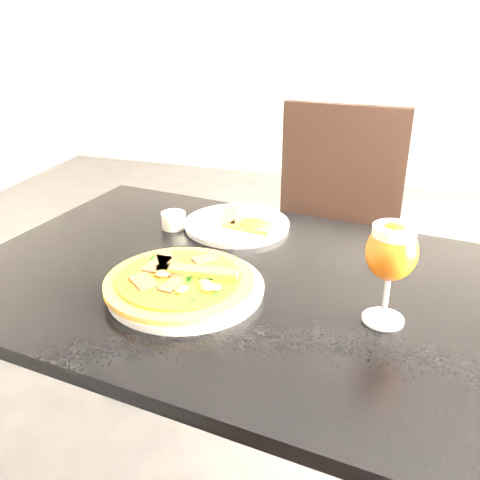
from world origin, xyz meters
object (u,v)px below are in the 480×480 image
(chair_far, at_px, (331,240))
(dining_table, at_px, (240,313))
(pizza, at_px, (180,280))
(beer_glass, at_px, (392,253))

(chair_far, bearing_deg, dining_table, -96.29)
(dining_table, bearing_deg, pizza, -126.88)
(dining_table, xyz_separation_m, chair_far, (0.10, 0.72, -0.12))
(chair_far, xyz_separation_m, beer_glass, (0.20, -0.80, 0.35))
(chair_far, relative_size, pizza, 3.20)
(chair_far, height_order, pizza, chair_far)
(dining_table, xyz_separation_m, beer_glass, (0.31, -0.08, 0.23))
(dining_table, xyz_separation_m, pizza, (-0.09, -0.10, 0.12))
(dining_table, distance_m, pizza, 0.18)
(pizza, height_order, beer_glass, beer_glass)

